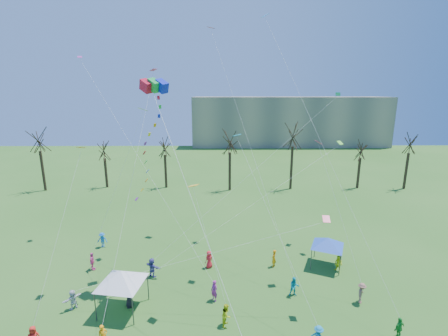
{
  "coord_description": "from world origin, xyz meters",
  "views": [
    {
      "loc": [
        0.59,
        -17.09,
        16.38
      ],
      "look_at": [
        0.8,
        5.0,
        11.0
      ],
      "focal_mm": 25.0,
      "sensor_mm": 36.0,
      "label": 1
    }
  ],
  "objects_px": {
    "big_box_kite": "(153,151)",
    "canopy_tent_blue": "(328,242)",
    "canopy_tent_white": "(121,277)",
    "distant_building": "(289,121)"
  },
  "relations": [
    {
      "from": "canopy_tent_blue",
      "to": "canopy_tent_white",
      "type": "bearing_deg",
      "value": -160.89
    },
    {
      "from": "big_box_kite",
      "to": "canopy_tent_blue",
      "type": "height_order",
      "value": "big_box_kite"
    },
    {
      "from": "big_box_kite",
      "to": "canopy_tent_blue",
      "type": "xyz_separation_m",
      "value": [
        15.46,
        3.28,
        -9.48
      ]
    },
    {
      "from": "distant_building",
      "to": "canopy_tent_blue",
      "type": "xyz_separation_m",
      "value": [
        -11.25,
        -72.02,
        -5.01
      ]
    },
    {
      "from": "canopy_tent_white",
      "to": "distant_building",
      "type": "bearing_deg",
      "value": 69.67
    },
    {
      "from": "canopy_tent_white",
      "to": "canopy_tent_blue",
      "type": "relative_size",
      "value": 1.22
    },
    {
      "from": "distant_building",
      "to": "canopy_tent_white",
      "type": "height_order",
      "value": "distant_building"
    },
    {
      "from": "big_box_kite",
      "to": "canopy_tent_blue",
      "type": "distance_m",
      "value": 18.43
    },
    {
      "from": "canopy_tent_white",
      "to": "canopy_tent_blue",
      "type": "height_order",
      "value": "canopy_tent_white"
    },
    {
      "from": "canopy_tent_white",
      "to": "canopy_tent_blue",
      "type": "xyz_separation_m",
      "value": [
        17.71,
        6.14,
        -0.32
      ]
    }
  ]
}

